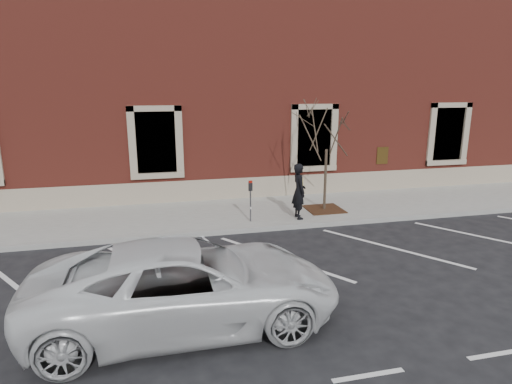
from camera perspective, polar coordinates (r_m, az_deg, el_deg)
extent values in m
plane|color=#28282B|center=(13.30, 0.60, -5.21)|extent=(120.00, 120.00, 0.00)
cube|color=#B8B7AD|center=(14.90, -1.02, -2.79)|extent=(40.00, 3.50, 0.15)
cube|color=#9E9E99|center=(13.23, 0.65, -4.98)|extent=(40.00, 0.12, 0.15)
cube|color=maroon|center=(20.17, -4.79, 12.87)|extent=(40.00, 8.50, 8.00)
cube|color=tan|center=(16.46, -2.34, 0.54)|extent=(40.00, 0.06, 0.80)
cube|color=black|center=(15.96, -13.19, 6.52)|extent=(1.40, 0.30, 2.20)
cube|color=tan|center=(15.99, -12.95, 2.18)|extent=(1.90, 0.20, 0.20)
cube|color=black|center=(17.06, 7.54, 7.22)|extent=(1.40, 0.30, 2.20)
cube|color=tan|center=(17.08, 7.61, 3.15)|extent=(1.90, 0.20, 0.20)
cube|color=black|center=(19.98, 23.98, 7.12)|extent=(1.40, 0.30, 2.20)
cube|color=tan|center=(20.00, 23.94, 3.65)|extent=(1.90, 0.20, 0.20)
imported|color=black|center=(13.91, 5.75, 0.11)|extent=(0.44, 0.66, 1.81)
cylinder|color=#595B60|center=(13.59, -0.74, -1.90)|extent=(0.04, 0.04, 1.01)
cube|color=black|center=(13.43, -0.75, 0.71)|extent=(0.12, 0.09, 0.26)
cube|color=#A8140B|center=(13.40, -0.75, 1.38)|extent=(0.11, 0.09, 0.06)
cube|color=white|center=(13.56, -0.70, -2.15)|extent=(0.05, 0.00, 0.07)
cube|color=#462C16|center=(15.20, 9.07, -2.27)|extent=(1.24, 1.24, 0.03)
cylinder|color=#4A3A2D|center=(14.94, 9.22, 1.59)|extent=(0.09, 0.09, 2.13)
imported|color=silver|center=(8.22, -9.18, -12.04)|extent=(5.71, 2.68, 1.58)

